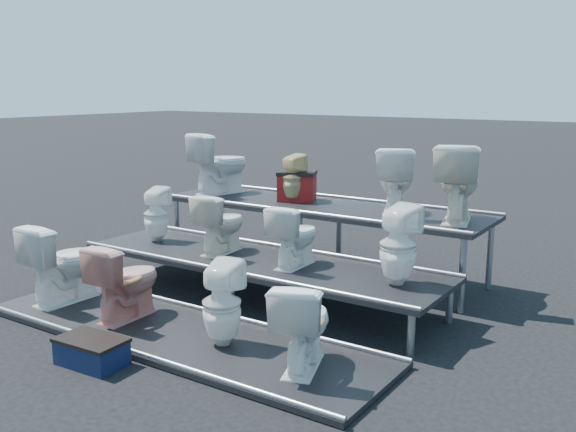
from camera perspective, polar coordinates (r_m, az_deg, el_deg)
The scene contains 18 objects.
ground at distance 7.12m, azimuth -2.57°, elevation -7.43°, with size 80.00×80.00×0.00m, color black.
tier_front at distance 6.17m, azimuth -9.83°, elevation -10.33°, with size 4.20×1.20×0.06m, color black.
tier_mid at distance 7.05m, azimuth -2.59°, elevation -5.66°, with size 4.20×1.20×0.46m, color black.
tier_back at distance 8.04m, azimuth 2.88°, elevation -2.02°, with size 4.20×1.20×0.86m, color black.
toilet_0 at distance 7.17m, azimuth -19.24°, elevation -3.87°, with size 0.48×0.84×0.85m, color white.
toilet_1 at distance 6.49m, azimuth -14.23°, elevation -5.57°, with size 0.43×0.75×0.76m, color tan.
toilet_2 at distance 5.68m, azimuth -5.89°, elevation -7.74°, with size 0.34×0.35×0.76m, color white.
toilet_3 at distance 5.22m, azimuth 1.31°, elevation -9.53°, with size 0.42×0.73×0.75m, color white.
toilet_4 at distance 7.89m, azimuth -11.63°, elevation 0.15°, with size 0.30×0.30×0.66m, color white.
toilet_5 at distance 7.21m, azimuth -5.98°, elevation -0.64°, with size 0.38×0.66×0.68m, color silver.
toilet_6 at distance 6.64m, azimuth 0.61°, elevation -1.74°, with size 0.36×0.64×0.65m, color white.
toilet_7 at distance 6.10m, azimuth 9.78°, elevation -2.56°, with size 0.35×0.35×0.77m, color white.
toilet_8 at distance 8.81m, azimuth -6.07°, elevation 4.68°, with size 0.46×0.81×0.83m, color white.
toilet_9 at distance 8.12m, azimuth 0.43°, elevation 3.40°, with size 0.27×0.28×0.61m, color #D5C082.
toilet_10 at distance 7.44m, azimuth 9.47°, elevation 3.15°, with size 0.43×0.76×0.77m, color white.
toilet_11 at distance 7.17m, azimuth 14.84°, elevation 2.91°, with size 0.47×0.83×0.85m, color silver.
red_crate at distance 8.24m, azimuth 0.81°, elevation 2.54°, with size 0.46×0.37×0.33m, color maroon.
step_stool at distance 5.75m, azimuth -17.05°, elevation -11.57°, with size 0.57×0.34×0.20m, color #0E1735.
Camera 1 is at (3.99, -5.42, 2.30)m, focal length 40.00 mm.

